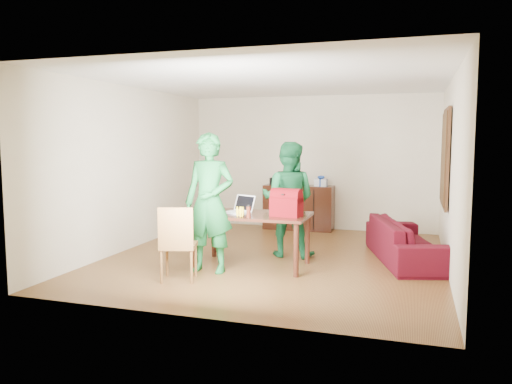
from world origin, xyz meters
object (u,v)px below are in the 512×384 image
(chair, at_px, (179,259))
(person_near, at_px, (209,203))
(table, at_px, (252,220))
(laptop, at_px, (237,210))
(red_bag, at_px, (286,205))
(bottle, at_px, (249,211))
(sofa, at_px, (407,241))
(person_far, at_px, (288,199))

(chair, relative_size, person_near, 0.51)
(table, xyz_separation_m, person_near, (-0.46, -0.45, 0.29))
(laptop, xyz_separation_m, red_bag, (0.75, -0.06, 0.11))
(bottle, bearing_deg, sofa, 32.94)
(chair, height_order, person_far, person_far)
(laptop, relative_size, sofa, 0.21)
(table, bearing_deg, laptop, -173.15)
(laptop, bearing_deg, bottle, -23.36)
(chair, relative_size, red_bag, 2.37)
(chair, height_order, red_bag, red_bag)
(bottle, distance_m, red_bag, 0.54)
(bottle, relative_size, sofa, 0.08)
(laptop, relative_size, bottle, 2.55)
(person_far, distance_m, sofa, 1.90)
(bottle, height_order, red_bag, red_bag)
(table, relative_size, bottle, 9.69)
(person_near, relative_size, laptop, 4.43)
(chair, bearing_deg, person_near, 51.24)
(chair, height_order, laptop, laptop)
(laptop, bearing_deg, person_far, 80.34)
(person_near, xyz_separation_m, sofa, (2.60, 1.45, -0.65))
(table, height_order, person_far, person_far)
(person_near, bearing_deg, laptop, 59.37)
(person_near, distance_m, bottle, 0.55)
(person_far, xyz_separation_m, red_bag, (0.20, -0.88, 0.02))
(table, distance_m, chair, 1.25)
(person_near, height_order, person_far, person_near)
(person_far, distance_m, laptop, 1.00)
(table, relative_size, sofa, 0.78)
(sofa, bearing_deg, chair, 108.75)
(chair, bearing_deg, sofa, 18.79)
(chair, bearing_deg, table, 38.89)
(table, xyz_separation_m, bottle, (0.07, -0.34, 0.18))
(chair, relative_size, laptop, 2.26)
(red_bag, bearing_deg, person_far, 111.26)
(chair, distance_m, person_far, 2.14)
(person_near, bearing_deg, red_bag, 19.58)
(laptop, bearing_deg, sofa, 47.91)
(red_bag, height_order, sofa, red_bag)
(table, height_order, red_bag, red_bag)
(person_near, height_order, red_bag, person_near)
(table, bearing_deg, person_near, -136.26)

